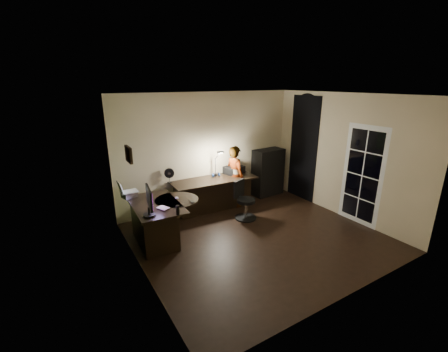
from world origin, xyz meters
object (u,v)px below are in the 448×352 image
desk_right (214,194)px  person (235,176)px  cabinet (268,172)px  office_chair (246,200)px  monitor (149,205)px  desk_left (157,223)px

desk_right → person: size_ratio=1.35×
person → cabinet: bearing=-88.7°
office_chair → person: (0.20, 0.76, 0.31)m
monitor → desk_right: bearing=41.8°
desk_left → desk_right: 1.84m
monitor → office_chair: 2.36m
person → desk_left: bearing=100.0°
desk_right → office_chair: office_chair is taller
desk_left → cabinet: cabinet is taller
office_chair → desk_left: bearing=157.8°
desk_left → cabinet: size_ratio=1.09×
desk_right → monitor: (-1.92, -1.21, 0.59)m
desk_left → monitor: (-0.26, -0.44, 0.57)m
desk_left → person: person is taller
desk_left → office_chair: 2.01m
desk_left → monitor: 0.77m
monitor → person: (2.47, 1.17, -0.22)m
desk_right → monitor: 2.35m
desk_left → desk_right: size_ratio=0.67×
cabinet → person: bearing=-173.7°
desk_left → office_chair: office_chair is taller
desk_left → desk_right: desk_left is taller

